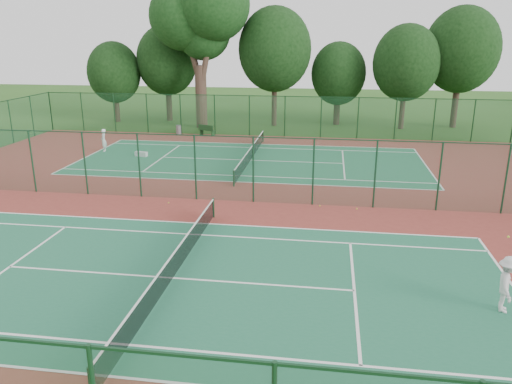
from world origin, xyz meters
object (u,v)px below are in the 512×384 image
player_near (507,284)px  big_tree (200,15)px  kit_bag (141,154)px  trash_bin (179,130)px  player_far (104,140)px  bench (207,130)px

player_near → big_tree: (-17.60, 31.30, 9.17)m
player_near → kit_bag: 26.71m
player_near → trash_bin: size_ratio=2.25×
player_far → bench: size_ratio=1.05×
bench → big_tree: big_tree is taller
trash_bin → kit_bag: 8.55m
player_near → bench: bearing=44.0°
trash_bin → big_tree: size_ratio=0.06×
player_near → trash_bin: bearing=47.7°
player_near → player_far: 29.92m
player_far → kit_bag: bearing=51.2°
trash_bin → bench: size_ratio=0.51×
kit_bag → player_far: bearing=172.3°
player_far → big_tree: size_ratio=0.12×
big_tree → player_far: bearing=-112.7°
player_far → trash_bin: player_far is taller
trash_bin → kit_bag: bearing=-91.6°
bench → big_tree: 10.59m
player_far → bench: bearing=119.8°
player_near → kit_bag: bearing=58.6°
big_tree → kit_bag: bearing=-96.6°
kit_bag → big_tree: 16.12m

